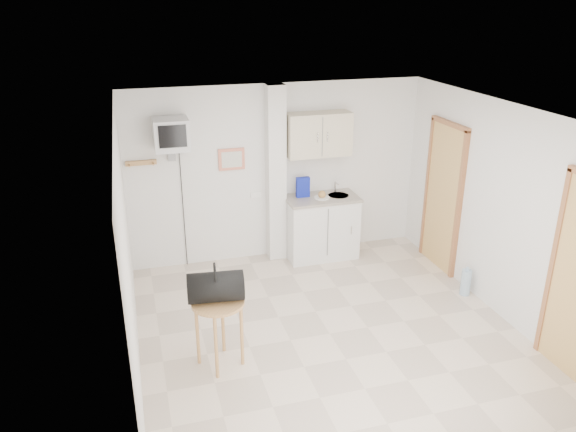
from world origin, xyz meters
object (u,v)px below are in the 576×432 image
object	(u,v)px
crt_television	(171,135)
water_bottle	(466,282)
round_table	(218,312)
duffel_bag	(216,287)

from	to	relation	value
crt_television	water_bottle	xyz separation A→B (m)	(3.43, -1.65, -1.76)
round_table	duffel_bag	world-z (taller)	duffel_bag
round_table	duffel_bag	xyz separation A→B (m)	(-0.01, 0.02, 0.28)
duffel_bag	water_bottle	distance (m)	3.40
round_table	duffel_bag	bearing A→B (deg)	115.59
duffel_bag	water_bottle	world-z (taller)	duffel_bag
duffel_bag	crt_television	bearing A→B (deg)	100.52
crt_television	water_bottle	world-z (taller)	crt_television
round_table	water_bottle	xyz separation A→B (m)	(3.26, 0.57, -0.44)
crt_television	round_table	bearing A→B (deg)	-85.73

